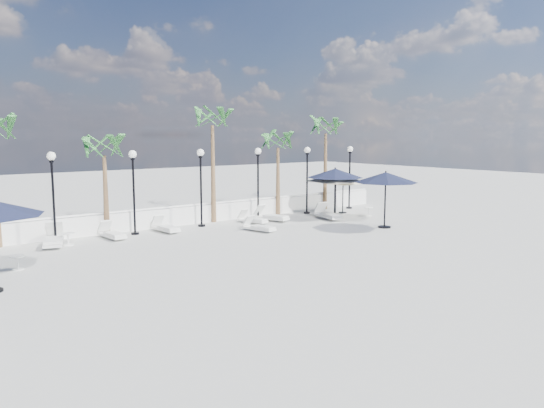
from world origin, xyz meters
TOP-DOWN VIEW (x-y plane):
  - ground at (0.00, 0.00)m, footprint 100.00×100.00m
  - balustrade at (0.00, 7.50)m, footprint 26.00×0.30m
  - lamppost_1 at (-7.00, 6.50)m, footprint 0.36×0.36m
  - lamppost_2 at (-3.50, 6.50)m, footprint 0.36×0.36m
  - lamppost_3 at (0.00, 6.50)m, footprint 0.36×0.36m
  - lamppost_4 at (3.50, 6.50)m, footprint 0.36×0.36m
  - lamppost_5 at (7.00, 6.50)m, footprint 0.36×0.36m
  - lamppost_6 at (10.50, 6.50)m, footprint 0.36×0.36m
  - palm_1 at (-4.50, 7.30)m, footprint 2.60×2.60m
  - palm_2 at (1.20, 7.30)m, footprint 2.60×2.60m
  - palm_3 at (5.50, 7.30)m, footprint 2.60×2.60m
  - palm_4 at (9.20, 7.30)m, footprint 2.60×2.60m
  - lounger_0 at (-4.70, 6.22)m, footprint 0.70×1.80m
  - lounger_2 at (-7.15, 6.22)m, footprint 1.37×2.28m
  - lounger_3 at (-2.12, 6.22)m, footprint 0.71×1.82m
  - lounger_4 at (1.45, 3.66)m, footprint 0.91×1.76m
  - lounger_5 at (3.78, 5.73)m, footprint 1.20×2.07m
  - lounger_6 at (2.54, 5.70)m, footprint 0.97×1.73m
  - lounger_7 at (6.56, 4.30)m, footprint 1.10×2.11m
  - side_table_0 at (-9.26, 2.89)m, footprint 0.49×0.49m
  - side_table_1 at (-6.66, 5.93)m, footprint 0.53×0.53m
  - side_table_2 at (9.16, 3.71)m, footprint 0.49×0.49m
  - parasol_navy_mid at (7.32, 4.56)m, footprint 3.07×3.07m
  - parasol_navy_right at (6.89, 0.67)m, footprint 3.12×3.12m
  - parasol_cream_sq_a at (7.48, 4.65)m, footprint 5.08×5.08m
  - parasol_cream_sq_b at (8.83, 5.42)m, footprint 4.43×4.43m

SIDE VIEW (x-z plane):
  - ground at x=0.00m, z-range 0.00..0.00m
  - lounger_6 at x=2.54m, z-range -0.10..0.52m
  - lounger_4 at x=1.45m, z-range -0.10..0.53m
  - lounger_0 at x=-4.70m, z-range -0.11..0.55m
  - lounger_3 at x=-2.12m, z-range -0.11..0.56m
  - lounger_5 at x=3.78m, z-range -0.12..0.62m
  - lounger_7 at x=6.56m, z-range -0.12..0.63m
  - lounger_2 at x=-7.15m, z-range -0.13..0.68m
  - side_table_0 at x=-9.26m, z-range 0.05..0.53m
  - side_table_2 at x=9.16m, z-range 0.05..0.53m
  - side_table_1 at x=-6.66m, z-range 0.05..0.57m
  - balustrade at x=0.00m, z-range -0.04..0.97m
  - parasol_cream_sq_b at x=8.83m, z-range 0.94..3.16m
  - parasol_cream_sq_a at x=7.48m, z-range 1.06..3.55m
  - parasol_navy_mid at x=7.32m, z-range 1.04..3.80m
  - parasol_navy_right at x=6.89m, z-range 1.06..3.85m
  - lamppost_1 at x=-7.00m, z-range 0.57..4.41m
  - lamppost_2 at x=-3.50m, z-range 0.57..4.41m
  - lamppost_3 at x=0.00m, z-range 0.57..4.41m
  - lamppost_4 at x=3.50m, z-range 0.57..4.41m
  - lamppost_5 at x=7.00m, z-range 0.57..4.41m
  - lamppost_6 at x=10.50m, z-range 0.57..4.41m
  - palm_1 at x=-4.50m, z-range 1.40..6.10m
  - palm_3 at x=5.50m, z-range 1.50..6.40m
  - palm_4 at x=9.20m, z-range 1.88..7.58m
  - palm_2 at x=1.20m, z-range 2.07..8.17m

